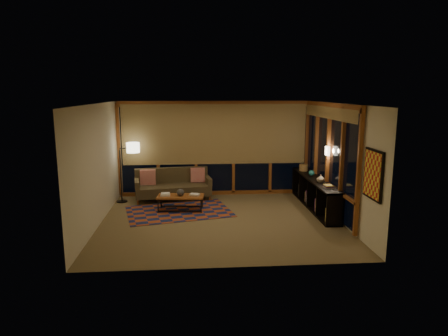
{
  "coord_description": "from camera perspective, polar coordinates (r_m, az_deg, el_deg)",
  "views": [
    {
      "loc": [
        -0.6,
        -8.86,
        2.97
      ],
      "look_at": [
        0.09,
        0.15,
        1.22
      ],
      "focal_mm": 32.0,
      "sensor_mm": 36.0,
      "label": 1
    }
  ],
  "objects": [
    {
      "name": "book_stack_a",
      "position": [
        10.14,
        -8.39,
        -3.74
      ],
      "size": [
        0.24,
        0.19,
        0.07
      ],
      "primitive_type": null,
      "rotation": [
        0.0,
        0.0,
        0.0
      ],
      "color": "white",
      "rests_on": "coffee_table"
    },
    {
      "name": "shelf_book_stack",
      "position": [
        9.54,
        14.67,
        -2.56
      ],
      "size": [
        0.2,
        0.27,
        0.07
      ],
      "primitive_type": null,
      "rotation": [
        0.0,
        0.0,
        -0.08
      ],
      "color": "white",
      "rests_on": "bookshelf"
    },
    {
      "name": "sofa",
      "position": [
        11.14,
        -7.3,
        -2.41
      ],
      "size": [
        2.15,
        1.13,
        0.84
      ],
      "primitive_type": null,
      "rotation": [
        0.0,
        0.0,
        0.15
      ],
      "color": "#443C1D",
      "rests_on": "floor"
    },
    {
      "name": "window_wall_back",
      "position": [
        11.42,
        -1.33,
        2.77
      ],
      "size": [
        5.3,
        0.16,
        2.6
      ],
      "primitive_type": null,
      "color": "brown",
      "rests_on": "walls"
    },
    {
      "name": "coffee_table",
      "position": [
        10.16,
        -6.21,
        -5.0
      ],
      "size": [
        1.2,
        0.63,
        0.39
      ],
      "primitive_type": null,
      "rotation": [
        0.0,
        0.0,
        -0.09
      ],
      "color": "brown",
      "rests_on": "floor"
    },
    {
      "name": "walls",
      "position": [
        9.03,
        -0.5,
        0.59
      ],
      "size": [
        5.51,
        5.01,
        2.7
      ],
      "color": "beige",
      "rests_on": "floor"
    },
    {
      "name": "ceramic_pot",
      "position": [
        10.06,
        -6.23,
        -3.47
      ],
      "size": [
        0.22,
        0.22,
        0.19
      ],
      "primitive_type": "sphere",
      "rotation": [
        0.0,
        0.0,
        0.21
      ],
      "color": "black",
      "rests_on": "coffee_table"
    },
    {
      "name": "pillow_left",
      "position": [
        11.21,
        -10.82,
        -1.33
      ],
      "size": [
        0.42,
        0.14,
        0.42
      ],
      "primitive_type": null,
      "rotation": [
        0.0,
        0.0,
        0.01
      ],
      "color": "#C80400",
      "rests_on": "sofa"
    },
    {
      "name": "book_stack_b",
      "position": [
        10.1,
        -4.21,
        -3.79
      ],
      "size": [
        0.28,
        0.25,
        0.05
      ],
      "primitive_type": null,
      "rotation": [
        0.0,
        0.0,
        -0.32
      ],
      "color": "white",
      "rests_on": "coffee_table"
    },
    {
      "name": "floor_lamp",
      "position": [
        11.09,
        -14.55,
        -0.68
      ],
      "size": [
        0.64,
        0.55,
        1.61
      ],
      "primitive_type": null,
      "rotation": [
        0.0,
        0.0,
        0.46
      ],
      "color": "black",
      "rests_on": "floor"
    },
    {
      "name": "area_rug",
      "position": [
        10.12,
        -6.46,
        -6.17
      ],
      "size": [
        2.83,
        2.2,
        0.01
      ],
      "primitive_type": "cube",
      "rotation": [
        0.0,
        0.0,
        0.23
      ],
      "color": "#A6451D",
      "rests_on": "floor"
    },
    {
      "name": "wall_art",
      "position": [
        7.9,
        20.48,
        -0.87
      ],
      "size": [
        0.06,
        0.74,
        0.94
      ],
      "primitive_type": null,
      "color": "red",
      "rests_on": "walls"
    },
    {
      "name": "window_wall_right",
      "position": [
        10.14,
        14.55,
        1.38
      ],
      "size": [
        0.16,
        3.7,
        2.6
      ],
      "primitive_type": null,
      "color": "brown",
      "rests_on": "walls"
    },
    {
      "name": "basket",
      "position": [
        11.42,
        11.29,
        0.06
      ],
      "size": [
        0.26,
        0.26,
        0.18
      ],
      "primitive_type": "cylinder",
      "rotation": [
        0.0,
        0.0,
        -0.09
      ],
      "color": "#9F744C",
      "rests_on": "bookshelf"
    },
    {
      "name": "teal_bowl",
      "position": [
        10.76,
        12.39,
        -0.71
      ],
      "size": [
        0.19,
        0.19,
        0.16
      ],
      "primitive_type": "sphere",
      "rotation": [
        0.0,
        0.0,
        0.22
      ],
      "color": "#1E6561",
      "rests_on": "bookshelf"
    },
    {
      "name": "pillow_right",
      "position": [
        11.33,
        -3.78,
        -1.07
      ],
      "size": [
        0.41,
        0.15,
        0.4
      ],
      "primitive_type": null,
      "rotation": [
        0.0,
        0.0,
        0.04
      ],
      "color": "#C80400",
      "rests_on": "sofa"
    },
    {
      "name": "vase",
      "position": [
        10.05,
        13.64,
        -1.47
      ],
      "size": [
        0.23,
        0.23,
        0.2
      ],
      "primitive_type": "imported",
      "rotation": [
        0.0,
        0.0,
        0.25
      ],
      "color": "tan",
      "rests_on": "bookshelf"
    },
    {
      "name": "floor",
      "position": [
        9.37,
        -0.49,
        -7.56
      ],
      "size": [
        5.5,
        5.0,
        0.01
      ],
      "primitive_type": "cube",
      "color": "olive",
      "rests_on": "ground"
    },
    {
      "name": "wall_sconce",
      "position": [
        9.95,
        14.55,
        2.37
      ],
      "size": [
        0.12,
        0.18,
        0.22
      ],
      "primitive_type": null,
      "color": "#F8EFCB",
      "rests_on": "walls"
    },
    {
      "name": "bookshelf",
      "position": [
        10.55,
        12.81,
        -3.54
      ],
      "size": [
        0.4,
        3.07,
        0.77
      ],
      "primitive_type": null,
      "color": "black",
      "rests_on": "floor"
    },
    {
      "name": "ceiling",
      "position": [
        8.89,
        -0.51,
        9.18
      ],
      "size": [
        5.5,
        5.0,
        0.01
      ],
      "primitive_type": "cube",
      "color": "beige",
      "rests_on": "walls"
    }
  ]
}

